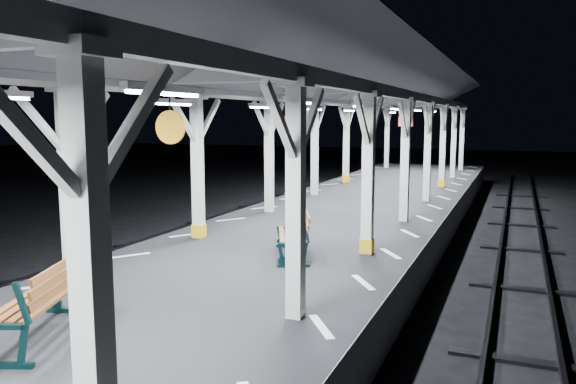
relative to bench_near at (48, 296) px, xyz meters
The scene contains 9 objects.
ground 4.21m from the bench_near, 80.39° to the left, with size 120.00×120.00×0.00m, color black.
platform 4.05m from the bench_near, 80.39° to the left, with size 6.00×50.00×1.00m, color black.
hazard_stripes_left 4.29m from the bench_near, 114.95° to the left, with size 1.00×48.00×0.01m, color silver.
hazard_stripes_right 4.98m from the bench_near, 51.20° to the left, with size 1.00×48.00×0.01m, color silver.
track_left 5.99m from the bench_near, 138.38° to the left, with size 2.20×60.00×0.16m.
track_right 7.00m from the bench_near, 34.33° to the left, with size 2.20×60.00×0.16m.
canopy 4.93m from the bench_near, 80.34° to the left, with size 5.40×49.00×4.65m.
bench_near is the anchor object (origin of this frame).
bench_mid 5.30m from the bench_near, 74.73° to the left, with size 1.26×1.81×0.92m.
Camera 1 is at (4.78, -9.06, 3.80)m, focal length 35.00 mm.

